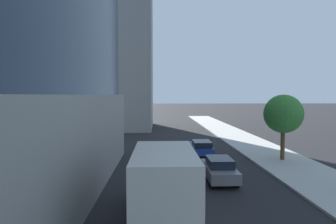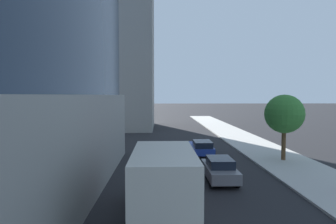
{
  "view_description": "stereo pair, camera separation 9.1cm",
  "coord_description": "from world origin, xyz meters",
  "px_view_note": "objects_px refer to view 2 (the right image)",
  "views": [
    {
      "loc": [
        -2.21,
        2.94,
        5.75
      ],
      "look_at": [
        -1.71,
        17.83,
        4.88
      ],
      "focal_mm": 31.07,
      "sensor_mm": 36.0,
      "label": 1
    },
    {
      "loc": [
        -2.12,
        2.94,
        5.75
      ],
      "look_at": [
        -1.71,
        17.83,
        4.88
      ],
      "focal_mm": 31.07,
      "sensor_mm": 36.0,
      "label": 2
    }
  ],
  "objects_px": {
    "construction_building": "(114,26)",
    "box_truck": "(164,183)",
    "street_tree": "(284,114)",
    "car_blue": "(201,147)",
    "car_gray": "(220,169)"
  },
  "relations": [
    {
      "from": "car_gray",
      "to": "box_truck",
      "type": "bearing_deg",
      "value": -119.57
    },
    {
      "from": "construction_building",
      "to": "car_blue",
      "type": "height_order",
      "value": "construction_building"
    },
    {
      "from": "street_tree",
      "to": "box_truck",
      "type": "height_order",
      "value": "street_tree"
    },
    {
      "from": "construction_building",
      "to": "street_tree",
      "type": "relative_size",
      "value": 7.46
    },
    {
      "from": "construction_building",
      "to": "box_truck",
      "type": "bearing_deg",
      "value": -78.29
    },
    {
      "from": "car_gray",
      "to": "box_truck",
      "type": "relative_size",
      "value": 0.61
    },
    {
      "from": "box_truck",
      "to": "car_gray",
      "type": "bearing_deg",
      "value": 60.43
    },
    {
      "from": "street_tree",
      "to": "construction_building",
      "type": "bearing_deg",
      "value": 125.0
    },
    {
      "from": "car_blue",
      "to": "car_gray",
      "type": "relative_size",
      "value": 1.05
    },
    {
      "from": "street_tree",
      "to": "car_gray",
      "type": "distance_m",
      "value": 9.25
    },
    {
      "from": "street_tree",
      "to": "car_gray",
      "type": "bearing_deg",
      "value": -140.79
    },
    {
      "from": "street_tree",
      "to": "car_blue",
      "type": "relative_size",
      "value": 1.2
    },
    {
      "from": "construction_building",
      "to": "box_truck",
      "type": "relative_size",
      "value": 5.75
    },
    {
      "from": "box_truck",
      "to": "street_tree",
      "type": "bearing_deg",
      "value": 49.29
    },
    {
      "from": "construction_building",
      "to": "car_gray",
      "type": "relative_size",
      "value": 9.43
    }
  ]
}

